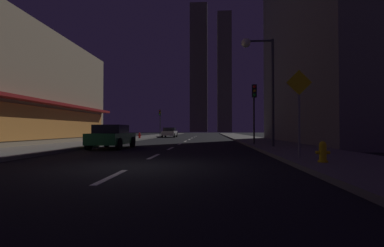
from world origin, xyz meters
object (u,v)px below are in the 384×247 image
object	(u,v)px
car_parked_near	(112,136)
pedestrian_crossing_sign	(299,106)
street_lamp_right	(259,65)
traffic_light_near_right	(254,101)
traffic_light_far_left	(160,117)
fire_hydrant_far_left	(140,136)
fire_hydrant_yellow_near	(323,152)
car_parked_far	(170,132)

from	to	relation	value
car_parked_near	pedestrian_crossing_sign	bearing A→B (deg)	-35.80
street_lamp_right	pedestrian_crossing_sign	world-z (taller)	street_lamp_right
traffic_light_near_right	pedestrian_crossing_sign	xyz separation A→B (m)	(0.10, -9.54, -1.18)
traffic_light_far_left	pedestrian_crossing_sign	size ratio (longest dim) A/B	1.33
car_parked_near	street_lamp_right	distance (m)	9.97
fire_hydrant_far_left	pedestrian_crossing_sign	world-z (taller)	pedestrian_crossing_sign
traffic_light_near_right	traffic_light_far_left	xyz separation A→B (m)	(-11.00, 24.25, 0.00)
pedestrian_crossing_sign	car_parked_near	bearing A→B (deg)	144.20
traffic_light_near_right	street_lamp_right	world-z (taller)	street_lamp_right
street_lamp_right	fire_hydrant_far_left	bearing A→B (deg)	125.99
fire_hydrant_yellow_near	traffic_light_far_left	xyz separation A→B (m)	(-11.40, 35.11, 2.74)
fire_hydrant_far_left	car_parked_near	bearing A→B (deg)	-81.71
fire_hydrant_far_left	traffic_light_far_left	world-z (taller)	traffic_light_far_left
car_parked_near	fire_hydrant_yellow_near	size ratio (longest dim) A/B	6.48
car_parked_far	traffic_light_near_right	distance (m)	23.78
fire_hydrant_yellow_near	traffic_light_far_left	distance (m)	37.02
traffic_light_far_left	car_parked_near	bearing A→B (deg)	-86.00
traffic_light_near_right	pedestrian_crossing_sign	size ratio (longest dim) A/B	1.33
fire_hydrant_far_left	street_lamp_right	xyz separation A→B (m)	(11.28, -15.53, 4.61)
traffic_light_far_left	pedestrian_crossing_sign	bearing A→B (deg)	-71.82
car_parked_far	traffic_light_far_left	bearing A→B (deg)	128.13
fire_hydrant_yellow_near	pedestrian_crossing_sign	world-z (taller)	pedestrian_crossing_sign
street_lamp_right	fire_hydrant_yellow_near	bearing A→B (deg)	-86.37
fire_hydrant_yellow_near	street_lamp_right	bearing A→B (deg)	93.63
fire_hydrant_yellow_near	traffic_light_near_right	bearing A→B (deg)	92.11
car_parked_near	traffic_light_near_right	xyz separation A→B (m)	(9.10, 2.91, 2.45)
fire_hydrant_yellow_near	traffic_light_far_left	bearing A→B (deg)	107.99
car_parked_far	traffic_light_near_right	size ratio (longest dim) A/B	1.01
fire_hydrant_far_left	car_parked_far	bearing A→B (deg)	75.59
street_lamp_right	car_parked_near	bearing A→B (deg)	-178.38
traffic_light_far_left	fire_hydrant_yellow_near	bearing A→B (deg)	-72.01
fire_hydrant_far_left	street_lamp_right	bearing A→B (deg)	-54.01
car_parked_near	fire_hydrant_yellow_near	world-z (taller)	car_parked_near
traffic_light_near_right	traffic_light_far_left	bearing A→B (deg)	114.40
street_lamp_right	traffic_light_near_right	bearing A→B (deg)	87.41
fire_hydrant_far_left	traffic_light_far_left	distance (m)	11.71
street_lamp_right	traffic_light_far_left	bearing A→B (deg)	112.02
traffic_light_near_right	car_parked_near	bearing A→B (deg)	-162.29
car_parked_near	car_parked_far	world-z (taller)	same
car_parked_near	traffic_light_far_left	distance (m)	27.34
street_lamp_right	pedestrian_crossing_sign	size ratio (longest dim) A/B	2.09
car_parked_near	traffic_light_near_right	size ratio (longest dim) A/B	1.01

